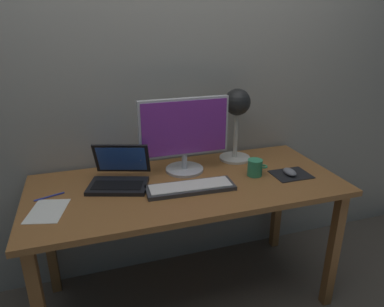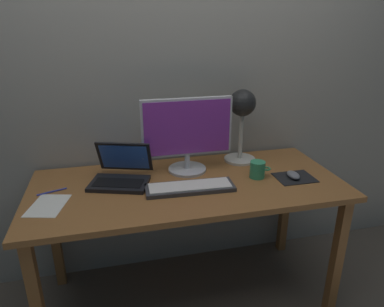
{
  "view_description": "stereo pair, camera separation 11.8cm",
  "coord_description": "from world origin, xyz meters",
  "px_view_note": "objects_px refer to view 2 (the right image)",
  "views": [
    {
      "loc": [
        -0.47,
        -1.56,
        1.53
      ],
      "look_at": [
        0.01,
        -0.05,
        0.92
      ],
      "focal_mm": 32.66,
      "sensor_mm": 36.0,
      "label": 1
    },
    {
      "loc": [
        -0.36,
        -1.59,
        1.53
      ],
      "look_at": [
        0.01,
        -0.05,
        0.92
      ],
      "focal_mm": 32.66,
      "sensor_mm": 36.0,
      "label": 2
    }
  ],
  "objects_px": {
    "monitor": "(187,132)",
    "laptop": "(122,170)",
    "coffee_mug": "(258,169)",
    "pen": "(52,192)",
    "mouse": "(293,175)",
    "desk_lamp": "(242,111)",
    "keyboard_main": "(190,187)"
  },
  "relations": [
    {
      "from": "keyboard_main",
      "to": "coffee_mug",
      "type": "bearing_deg",
      "value": 8.43
    },
    {
      "from": "coffee_mug",
      "to": "pen",
      "type": "relative_size",
      "value": 0.82
    },
    {
      "from": "monitor",
      "to": "mouse",
      "type": "relative_size",
      "value": 5.11
    },
    {
      "from": "monitor",
      "to": "desk_lamp",
      "type": "distance_m",
      "value": 0.35
    },
    {
      "from": "laptop",
      "to": "coffee_mug",
      "type": "xyz_separation_m",
      "value": [
        0.7,
        -0.13,
        -0.01
      ]
    },
    {
      "from": "monitor",
      "to": "mouse",
      "type": "bearing_deg",
      "value": -24.0
    },
    {
      "from": "desk_lamp",
      "to": "coffee_mug",
      "type": "distance_m",
      "value": 0.36
    },
    {
      "from": "monitor",
      "to": "laptop",
      "type": "relative_size",
      "value": 1.38
    },
    {
      "from": "keyboard_main",
      "to": "mouse",
      "type": "xyz_separation_m",
      "value": [
        0.56,
        -0.0,
        0.01
      ]
    },
    {
      "from": "mouse",
      "to": "desk_lamp",
      "type": "bearing_deg",
      "value": 121.18
    },
    {
      "from": "laptop",
      "to": "monitor",
      "type": "bearing_deg",
      "value": 6.99
    },
    {
      "from": "mouse",
      "to": "coffee_mug",
      "type": "relative_size",
      "value": 0.83
    },
    {
      "from": "laptop",
      "to": "keyboard_main",
      "type": "bearing_deg",
      "value": -30.19
    },
    {
      "from": "keyboard_main",
      "to": "mouse",
      "type": "distance_m",
      "value": 0.56
    },
    {
      "from": "pen",
      "to": "desk_lamp",
      "type": "bearing_deg",
      "value": 9.68
    },
    {
      "from": "desk_lamp",
      "to": "pen",
      "type": "relative_size",
      "value": 3.04
    },
    {
      "from": "keyboard_main",
      "to": "laptop",
      "type": "bearing_deg",
      "value": 149.81
    },
    {
      "from": "mouse",
      "to": "pen",
      "type": "distance_m",
      "value": 1.23
    },
    {
      "from": "coffee_mug",
      "to": "mouse",
      "type": "bearing_deg",
      "value": -18.3
    },
    {
      "from": "keyboard_main",
      "to": "monitor",
      "type": "bearing_deg",
      "value": 80.52
    },
    {
      "from": "keyboard_main",
      "to": "mouse",
      "type": "relative_size",
      "value": 4.64
    },
    {
      "from": "keyboard_main",
      "to": "desk_lamp",
      "type": "bearing_deg",
      "value": 38.93
    },
    {
      "from": "monitor",
      "to": "pen",
      "type": "height_order",
      "value": "monitor"
    },
    {
      "from": "monitor",
      "to": "laptop",
      "type": "distance_m",
      "value": 0.4
    },
    {
      "from": "monitor",
      "to": "coffee_mug",
      "type": "xyz_separation_m",
      "value": [
        0.34,
        -0.17,
        -0.18
      ]
    },
    {
      "from": "mouse",
      "to": "pen",
      "type": "bearing_deg",
      "value": 173.99
    },
    {
      "from": "monitor",
      "to": "laptop",
      "type": "bearing_deg",
      "value": -173.01
    },
    {
      "from": "keyboard_main",
      "to": "desk_lamp",
      "type": "distance_m",
      "value": 0.56
    },
    {
      "from": "monitor",
      "to": "desk_lamp",
      "type": "height_order",
      "value": "desk_lamp"
    },
    {
      "from": "desk_lamp",
      "to": "pen",
      "type": "xyz_separation_m",
      "value": [
        -1.04,
        -0.18,
        -0.3
      ]
    },
    {
      "from": "coffee_mug",
      "to": "monitor",
      "type": "bearing_deg",
      "value": 153.22
    },
    {
      "from": "keyboard_main",
      "to": "mouse",
      "type": "bearing_deg",
      "value": -0.23
    }
  ]
}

